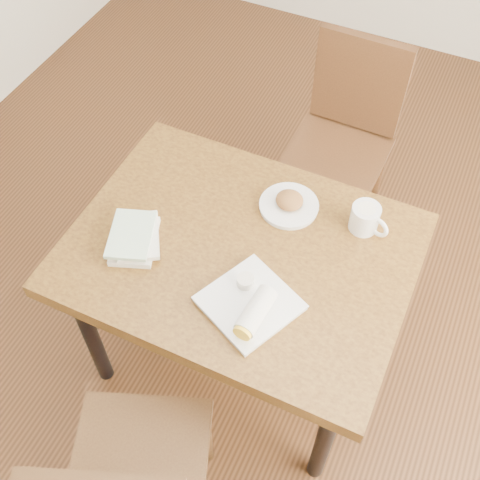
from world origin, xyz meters
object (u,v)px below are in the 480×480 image
at_px(table, 240,263).
at_px(book_stack, 135,238).
at_px(coffee_mug, 366,218).
at_px(plate_burrito, 251,305).
at_px(chair_far, 345,130).
at_px(plate_scone, 289,204).

relative_size(table, book_stack, 4.52).
xyz_separation_m(coffee_mug, plate_burrito, (-0.22, -0.46, -0.03)).
relative_size(chair_far, book_stack, 3.79).
height_order(plate_burrito, book_stack, plate_burrito).
bearing_deg(plate_burrito, coffee_mug, 64.87).
bearing_deg(table, book_stack, -159.35).
bearing_deg(chair_far, book_stack, -111.48).
xyz_separation_m(coffee_mug, book_stack, (-0.68, -0.39, -0.02)).
distance_m(table, plate_burrito, 0.26).
bearing_deg(coffee_mug, plate_burrito, -115.13).
relative_size(table, coffee_mug, 8.00).
xyz_separation_m(chair_far, plate_scone, (-0.00, -0.69, 0.22)).
height_order(plate_scone, plate_burrito, plate_burrito).
bearing_deg(table, plate_scone, 71.54).
bearing_deg(chair_far, plate_burrito, -87.55).
bearing_deg(plate_scone, coffee_mug, 5.25).
bearing_deg(book_stack, coffee_mug, 29.73).
bearing_deg(coffee_mug, book_stack, -150.27).
xyz_separation_m(plate_scone, plate_burrito, (0.05, -0.44, 0.01)).
height_order(chair_far, plate_burrito, chair_far).
bearing_deg(plate_scone, book_stack, -138.53).
relative_size(table, plate_burrito, 3.30).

